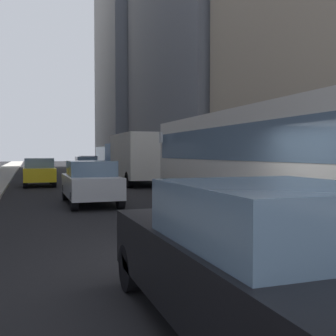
{
  "coord_description": "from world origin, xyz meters",
  "views": [
    {
      "loc": [
        -3.37,
        -6.16,
        1.9
      ],
      "look_at": [
        1.12,
        6.89,
        1.4
      ],
      "focal_mm": 43.37,
      "sensor_mm": 36.0,
      "label": 1
    }
  ],
  "objects_px": {
    "transit_bus": "(271,158)",
    "box_truck": "(135,157)",
    "car_red_coupe": "(88,163)",
    "car_grey_wagon": "(86,166)",
    "car_silver_sedan": "(91,182)",
    "car_yellow_taxi": "(39,172)",
    "car_black_suv": "(265,263)",
    "dalmatian_dog": "(291,233)"
  },
  "relations": [
    {
      "from": "transit_bus",
      "to": "car_grey_wagon",
      "type": "distance_m",
      "value": 25.41
    },
    {
      "from": "car_silver_sedan",
      "to": "box_truck",
      "type": "distance_m",
      "value": 9.91
    },
    {
      "from": "car_red_coupe",
      "to": "car_yellow_taxi",
      "type": "height_order",
      "value": "same"
    },
    {
      "from": "transit_bus",
      "to": "car_yellow_taxi",
      "type": "height_order",
      "value": "transit_bus"
    },
    {
      "from": "car_grey_wagon",
      "to": "dalmatian_dog",
      "type": "bearing_deg",
      "value": -90.57
    },
    {
      "from": "car_black_suv",
      "to": "car_yellow_taxi",
      "type": "xyz_separation_m",
      "value": [
        -1.6,
        21.33,
        -0.01
      ]
    },
    {
      "from": "car_black_suv",
      "to": "car_silver_sedan",
      "type": "relative_size",
      "value": 1.15
    },
    {
      "from": "transit_bus",
      "to": "car_red_coupe",
      "type": "height_order",
      "value": "transit_bus"
    },
    {
      "from": "transit_bus",
      "to": "car_grey_wagon",
      "type": "bearing_deg",
      "value": 93.61
    },
    {
      "from": "car_grey_wagon",
      "to": "dalmatian_dog",
      "type": "relative_size",
      "value": 4.46
    },
    {
      "from": "car_grey_wagon",
      "to": "dalmatian_dog",
      "type": "distance_m",
      "value": 28.83
    },
    {
      "from": "transit_bus",
      "to": "box_truck",
      "type": "height_order",
      "value": "same"
    },
    {
      "from": "car_black_suv",
      "to": "transit_bus",
      "type": "bearing_deg",
      "value": 56.22
    },
    {
      "from": "transit_bus",
      "to": "box_truck",
      "type": "bearing_deg",
      "value": 90.0
    },
    {
      "from": "car_grey_wagon",
      "to": "dalmatian_dog",
      "type": "height_order",
      "value": "car_grey_wagon"
    },
    {
      "from": "car_red_coupe",
      "to": "car_grey_wagon",
      "type": "relative_size",
      "value": 1.02
    },
    {
      "from": "car_black_suv",
      "to": "car_yellow_taxi",
      "type": "height_order",
      "value": "same"
    },
    {
      "from": "car_red_coupe",
      "to": "car_grey_wagon",
      "type": "xyz_separation_m",
      "value": [
        -1.6,
        -10.31,
        -0.0
      ]
    },
    {
      "from": "transit_bus",
      "to": "box_truck",
      "type": "xyz_separation_m",
      "value": [
        0.0,
        14.78,
        -0.11
      ]
    },
    {
      "from": "car_black_suv",
      "to": "box_truck",
      "type": "relative_size",
      "value": 0.63
    },
    {
      "from": "car_black_suv",
      "to": "dalmatian_dog",
      "type": "distance_m",
      "value": 3.29
    },
    {
      "from": "car_silver_sedan",
      "to": "car_grey_wagon",
      "type": "bearing_deg",
      "value": 83.02
    },
    {
      "from": "car_yellow_taxi",
      "to": "car_grey_wagon",
      "type": "bearing_deg",
      "value": 68.18
    },
    {
      "from": "box_truck",
      "to": "dalmatian_dog",
      "type": "height_order",
      "value": "box_truck"
    },
    {
      "from": "car_yellow_taxi",
      "to": "car_grey_wagon",
      "type": "xyz_separation_m",
      "value": [
        4.0,
        9.99,
        0.0
      ]
    },
    {
      "from": "dalmatian_dog",
      "to": "transit_bus",
      "type": "bearing_deg",
      "value": 61.56
    },
    {
      "from": "dalmatian_dog",
      "to": "car_silver_sedan",
      "type": "bearing_deg",
      "value": 102.88
    },
    {
      "from": "box_truck",
      "to": "car_grey_wagon",
      "type": "bearing_deg",
      "value": 98.61
    },
    {
      "from": "car_yellow_taxi",
      "to": "dalmatian_dog",
      "type": "height_order",
      "value": "car_yellow_taxi"
    },
    {
      "from": "car_black_suv",
      "to": "car_yellow_taxi",
      "type": "distance_m",
      "value": 21.39
    },
    {
      "from": "car_red_coupe",
      "to": "box_truck",
      "type": "height_order",
      "value": "box_truck"
    },
    {
      "from": "car_red_coupe",
      "to": "dalmatian_dog",
      "type": "relative_size",
      "value": 4.56
    },
    {
      "from": "dalmatian_dog",
      "to": "box_truck",
      "type": "bearing_deg",
      "value": 84.1
    },
    {
      "from": "transit_bus",
      "to": "car_black_suv",
      "type": "bearing_deg",
      "value": -123.78
    },
    {
      "from": "transit_bus",
      "to": "car_silver_sedan",
      "type": "relative_size",
      "value": 2.79
    },
    {
      "from": "car_red_coupe",
      "to": "car_yellow_taxi",
      "type": "distance_m",
      "value": 21.06
    },
    {
      "from": "transit_bus",
      "to": "dalmatian_dog",
      "type": "height_order",
      "value": "transit_bus"
    },
    {
      "from": "car_silver_sedan",
      "to": "dalmatian_dog",
      "type": "xyz_separation_m",
      "value": [
        2.11,
        -9.24,
        -0.31
      ]
    },
    {
      "from": "transit_bus",
      "to": "car_red_coupe",
      "type": "bearing_deg",
      "value": 90.0
    },
    {
      "from": "car_yellow_taxi",
      "to": "dalmatian_dog",
      "type": "bearing_deg",
      "value": -78.85
    },
    {
      "from": "car_black_suv",
      "to": "car_grey_wagon",
      "type": "distance_m",
      "value": 31.42
    },
    {
      "from": "car_silver_sedan",
      "to": "dalmatian_dog",
      "type": "relative_size",
      "value": 4.29
    }
  ]
}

